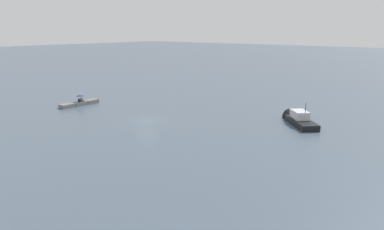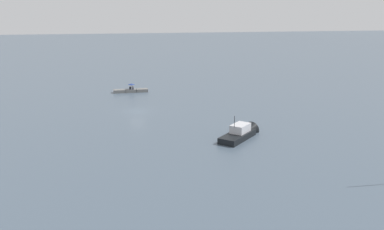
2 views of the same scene
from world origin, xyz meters
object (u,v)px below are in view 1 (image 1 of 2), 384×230
object	(u,v)px
umbrella_open_navy	(80,95)
motorboat_black_mid	(298,120)
person_seated_dark_right	(79,100)
person_seated_grey_left	(82,100)

from	to	relation	value
umbrella_open_navy	motorboat_black_mid	distance (m)	37.73
person_seated_dark_right	motorboat_black_mid	size ratio (longest dim) A/B	0.10
person_seated_dark_right	umbrella_open_navy	world-z (taller)	umbrella_open_navy
person_seated_dark_right	umbrella_open_navy	size ratio (longest dim) A/B	0.51
person_seated_grey_left	person_seated_dark_right	xyz separation A→B (m)	(0.56, 0.08, 0.00)
umbrella_open_navy	motorboat_black_mid	size ratio (longest dim) A/B	0.19
motorboat_black_mid	umbrella_open_navy	bearing A→B (deg)	155.25
person_seated_grey_left	motorboat_black_mid	bearing A→B (deg)	108.57
person_seated_grey_left	umbrella_open_navy	size ratio (longest dim) A/B	0.51
motorboat_black_mid	person_seated_grey_left	bearing A→B (deg)	154.85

